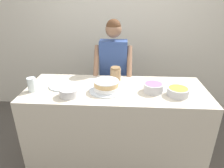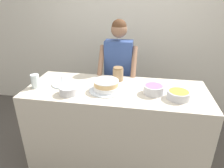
{
  "view_description": "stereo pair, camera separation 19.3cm",
  "coord_description": "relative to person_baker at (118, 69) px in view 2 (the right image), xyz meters",
  "views": [
    {
      "loc": [
        0.07,
        -1.45,
        1.8
      ],
      "look_at": [
        -0.03,
        0.32,
        1.02
      ],
      "focal_mm": 32.0,
      "sensor_mm": 36.0,
      "label": 1
    },
    {
      "loc": [
        0.27,
        -1.42,
        1.8
      ],
      "look_at": [
        -0.03,
        0.32,
        1.02
      ],
      "focal_mm": 32.0,
      "sensor_mm": 36.0,
      "label": 2
    }
  ],
  "objects": [
    {
      "name": "frosting_bowl_purple",
      "position": [
        0.42,
        -0.59,
        0.04
      ],
      "size": [
        0.19,
        0.19,
        0.08
      ],
      "color": "silver",
      "rests_on": "counter"
    },
    {
      "name": "frosting_bowl_orange",
      "position": [
        0.63,
        -0.66,
        0.03
      ],
      "size": [
        0.2,
        0.2,
        0.07
      ],
      "color": "silver",
      "rests_on": "counter"
    },
    {
      "name": "ceramic_plate",
      "position": [
        -0.49,
        -0.53,
        -0.0
      ],
      "size": [
        0.27,
        0.27,
        0.01
      ],
      "color": "silver",
      "rests_on": "counter"
    },
    {
      "name": "frosting_bowl_white",
      "position": [
        -0.37,
        -0.73,
        0.03
      ],
      "size": [
        0.18,
        0.18,
        0.16
      ],
      "color": "silver",
      "rests_on": "counter"
    },
    {
      "name": "person_baker",
      "position": [
        0.0,
        0.0,
        0.0
      ],
      "size": [
        0.45,
        0.43,
        1.56
      ],
      "color": "#2D2D38",
      "rests_on": "ground_plane"
    },
    {
      "name": "stoneware_jar",
      "position": [
        0.04,
        -0.33,
        0.07
      ],
      "size": [
        0.11,
        0.11,
        0.15
      ],
      "color": "#9E7F5B",
      "rests_on": "counter"
    },
    {
      "name": "drinking_glass",
      "position": [
        -0.75,
        -0.65,
        0.06
      ],
      "size": [
        0.08,
        0.08,
        0.14
      ],
      "color": "silver",
      "rests_on": "counter"
    },
    {
      "name": "wall_back",
      "position": [
        0.05,
        0.8,
        0.34
      ],
      "size": [
        10.0,
        0.05,
        2.6
      ],
      "color": "silver",
      "rests_on": "ground_plane"
    },
    {
      "name": "counter",
      "position": [
        0.05,
        -0.55,
        -0.48
      ],
      "size": [
        1.8,
        0.7,
        0.95
      ],
      "color": "beige",
      "rests_on": "ground_plane"
    },
    {
      "name": "cake",
      "position": [
        -0.03,
        -0.6,
        0.04
      ],
      "size": [
        0.34,
        0.34,
        0.11
      ],
      "color": "silver",
      "rests_on": "counter"
    }
  ]
}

